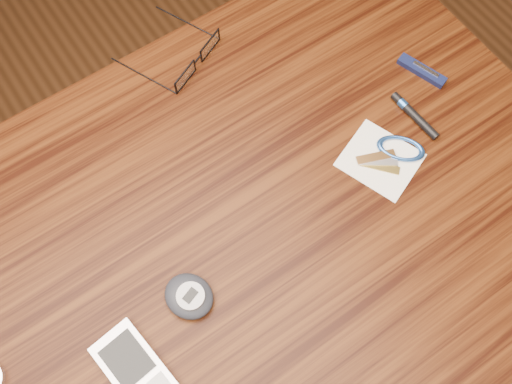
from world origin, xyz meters
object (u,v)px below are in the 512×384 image
at_px(pedometer, 189,296).
at_px(eyeglasses, 194,59).
at_px(desk, 240,262).
at_px(pda_phone, 135,369).
at_px(notepad_keys, 391,154).
at_px(pocket_knife, 422,71).

bearing_deg(pedometer, eyeglasses, 57.21).
distance_m(desk, pedometer, 0.15).
bearing_deg(eyeglasses, pedometer, -122.79).
relative_size(pda_phone, pedometer, 1.45).
height_order(eyeglasses, notepad_keys, eyeglasses).
bearing_deg(eyeglasses, notepad_keys, -62.91).
relative_size(pda_phone, pocket_knife, 1.47).
distance_m(desk, pocket_knife, 0.40).
height_order(desk, notepad_keys, notepad_keys).
bearing_deg(pedometer, pda_phone, -159.53).
relative_size(eyeglasses, pocket_knife, 2.02).
relative_size(desk, pocket_knife, 12.47).
xyz_separation_m(pda_phone, pocket_knife, (0.58, 0.14, -0.00)).
height_order(eyeglasses, pda_phone, eyeglasses).
xyz_separation_m(pedometer, pocket_knife, (0.48, 0.10, -0.01)).
relative_size(eyeglasses, notepad_keys, 1.20).
bearing_deg(pda_phone, pocket_knife, 13.16).
xyz_separation_m(desk, pocket_knife, (0.38, 0.07, 0.11)).
relative_size(eyeglasses, pedometer, 1.99).
bearing_deg(pedometer, notepad_keys, 2.34).
height_order(pda_phone, pedometer, pedometer).
bearing_deg(desk, eyeglasses, 69.49).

